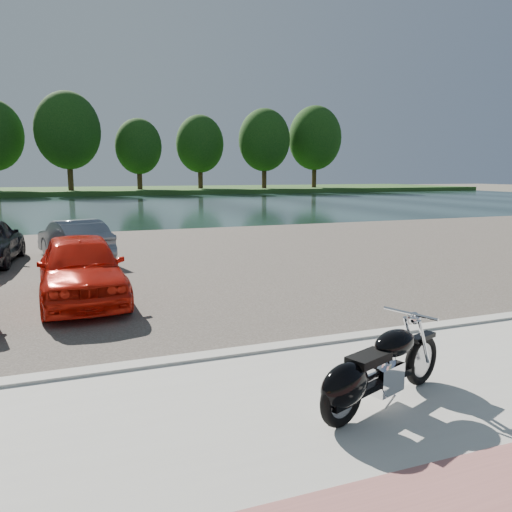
{
  "coord_description": "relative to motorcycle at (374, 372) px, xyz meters",
  "views": [
    {
      "loc": [
        -3.53,
        -5.02,
        2.86
      ],
      "look_at": [
        0.18,
        4.84,
        1.1
      ],
      "focal_mm": 35.0,
      "sensor_mm": 36.0,
      "label": 1
    }
  ],
  "objects": [
    {
      "name": "car_9",
      "position": [
        -3.11,
        12.65,
        0.14
      ],
      "size": [
        2.45,
        4.23,
        1.32
      ],
      "primitive_type": "imported",
      "rotation": [
        0.0,
        0.0,
        3.42
      ],
      "color": "slate",
      "rests_on": "parking_lot"
    },
    {
      "name": "motorcycle",
      "position": [
        0.0,
        0.0,
        0.0
      ],
      "size": [
        2.23,
        1.11,
        1.05
      ],
      "rotation": [
        0.0,
        0.0,
        0.37
      ],
      "color": "black",
      "rests_on": "promenade"
    },
    {
      "name": "ground",
      "position": [
        0.29,
        0.34,
        -0.56
      ],
      "size": [
        200.0,
        200.0,
        0.0
      ],
      "primitive_type": "plane",
      "color": "#595447",
      "rests_on": "ground"
    },
    {
      "name": "kerb",
      "position": [
        0.29,
        2.34,
        -0.49
      ],
      "size": [
        60.0,
        0.3,
        0.14
      ],
      "primitive_type": "cube",
      "color": "#B7B4AC",
      "rests_on": "ground"
    },
    {
      "name": "car_4",
      "position": [
        -3.06,
        6.83,
        0.22
      ],
      "size": [
        1.93,
        4.44,
        1.49
      ],
      "primitive_type": "imported",
      "rotation": [
        0.0,
        0.0,
        0.04
      ],
      "color": "red",
      "rests_on": "parking_lot"
    },
    {
      "name": "parking_lot",
      "position": [
        0.29,
        11.34,
        -0.54
      ],
      "size": [
        60.0,
        18.0,
        0.04
      ],
      "primitive_type": "cube",
      "color": "#3C3730",
      "rests_on": "ground"
    },
    {
      "name": "promenade",
      "position": [
        0.29,
        -0.66,
        -0.51
      ],
      "size": [
        60.0,
        6.0,
        0.1
      ],
      "primitive_type": "cube",
      "color": "#B7B4AC",
      "rests_on": "ground"
    },
    {
      "name": "far_bank",
      "position": [
        0.29,
        72.34,
        -0.26
      ],
      "size": [
        120.0,
        24.0,
        0.6
      ],
      "primitive_type": "cube",
      "color": "#294C1B",
      "rests_on": "ground"
    },
    {
      "name": "far_trees",
      "position": [
        4.65,
        66.13,
        6.93
      ],
      "size": [
        70.25,
        10.68,
        12.52
      ],
      "color": "#392614",
      "rests_on": "far_bank"
    },
    {
      "name": "river",
      "position": [
        0.29,
        40.34,
        -0.56
      ],
      "size": [
        120.0,
        40.0,
        0.0
      ],
      "primitive_type": "cube",
      "color": "#182C28",
      "rests_on": "ground"
    }
  ]
}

